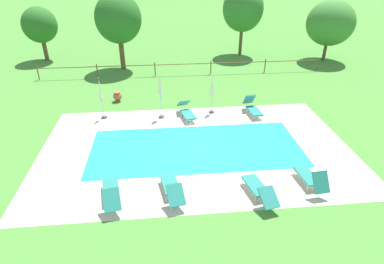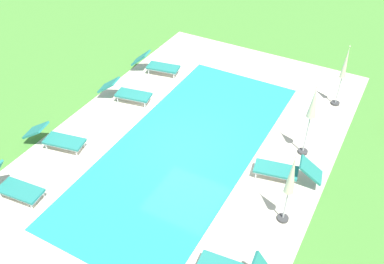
{
  "view_description": "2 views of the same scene",
  "coord_description": "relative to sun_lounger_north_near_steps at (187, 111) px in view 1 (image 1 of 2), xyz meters",
  "views": [
    {
      "loc": [
        -1.49,
        -12.86,
        8.11
      ],
      "look_at": [
        -0.14,
        0.5,
        0.6
      ],
      "focal_mm": 29.73,
      "sensor_mm": 36.0,
      "label": 1
    },
    {
      "loc": [
        9.1,
        5.2,
        9.12
      ],
      "look_at": [
        0.28,
        0.38,
        1.0
      ],
      "focal_mm": 39.51,
      "sensor_mm": 36.0,
      "label": 2
    }
  ],
  "objects": [
    {
      "name": "sun_lounger_south_near_corner",
      "position": [
        -1.14,
        -6.61,
        -0.01
      ],
      "size": [
        0.95,
        2.09,
        0.82
      ],
      "color": "#237A70",
      "rests_on": "ground"
    },
    {
      "name": "ground_plane",
      "position": [
        0.16,
        -3.32,
        -0.37
      ],
      "size": [
        160.0,
        160.0,
        0.0
      ],
      "primitive_type": "plane",
      "color": "#478433"
    },
    {
      "name": "tree_centre",
      "position": [
        -11.25,
        12.45,
        2.6
      ],
      "size": [
        2.83,
        2.83,
        4.45
      ],
      "color": "brown",
      "rests_on": "ground"
    },
    {
      "name": "sun_lounger_south_mid",
      "position": [
        -3.4,
        -6.69,
        0.0
      ],
      "size": [
        0.94,
        2.05,
        0.87
      ],
      "color": "#237A70",
      "rests_on": "ground"
    },
    {
      "name": "pool_coping_rim",
      "position": [
        0.16,
        -3.32,
        -0.36
      ],
      "size": [
        10.5,
        4.77,
        0.01
      ],
      "color": "beige",
      "rests_on": "ground"
    },
    {
      "name": "sun_lounger_north_end",
      "position": [
        2.15,
        -7.04,
        -0.01
      ],
      "size": [
        0.98,
        2.12,
        0.77
      ],
      "color": "#237A70",
      "rests_on": "ground"
    },
    {
      "name": "swimming_pool_water",
      "position": [
        0.16,
        -3.32,
        -0.37
      ],
      "size": [
        10.02,
        4.29,
        0.01
      ],
      "primitive_type": "cube",
      "color": "#23A8C1",
      "rests_on": "ground"
    },
    {
      "name": "sun_lounger_north_far",
      "position": [
        3.84,
        0.06,
        0.03
      ],
      "size": [
        0.79,
        1.87,
        1.02
      ],
      "color": "#237A70",
      "rests_on": "ground"
    },
    {
      "name": "sun_lounger_north_near_steps",
      "position": [
        0.0,
        0.0,
        0.0
      ],
      "size": [
        0.98,
        2.07,
        0.85
      ],
      "color": "#237A70",
      "rests_on": "ground"
    },
    {
      "name": "patio_umbrella_closed_row_centre",
      "position": [
        -1.43,
        0.12,
        1.38
      ],
      "size": [
        0.32,
        0.32,
        2.53
      ],
      "color": "#383838",
      "rests_on": "ground"
    },
    {
      "name": "patio_umbrella_closed_row_mid_west",
      "position": [
        1.51,
        0.47,
        1.16
      ],
      "size": [
        0.32,
        0.32,
        2.34
      ],
      "color": "#383838",
      "rests_on": "ground"
    },
    {
      "name": "pool_deck_paving",
      "position": [
        0.16,
        -3.32,
        -0.37
      ],
      "size": [
        14.69,
        8.96,
        0.01
      ],
      "primitive_type": "cube",
      "color": "beige",
      "rests_on": "ground"
    },
    {
      "name": "tree_west_mid",
      "position": [
        -4.36,
        9.3,
        3.53
      ],
      "size": [
        3.49,
        3.49,
        5.78
      ],
      "color": "brown",
      "rests_on": "ground"
    },
    {
      "name": "tree_far_west",
      "position": [
        6.0,
        12.45,
        3.64
      ],
      "size": [
        3.51,
        3.51,
        5.97
      ],
      "color": "brown",
      "rests_on": "ground"
    },
    {
      "name": "perimeter_fence",
      "position": [
        0.36,
        7.33,
        0.34
      ],
      "size": [
        21.51,
        0.08,
        1.05
      ],
      "color": "brown",
      "rests_on": "ground"
    },
    {
      "name": "patio_umbrella_closed_row_west",
      "position": [
        -4.68,
        0.37,
        1.11
      ],
      "size": [
        0.32,
        0.32,
        2.42
      ],
      "color": "#383838",
      "rests_on": "ground"
    },
    {
      "name": "tree_east_mid",
      "position": [
        12.92,
        10.05,
        2.76
      ],
      "size": [
        3.91,
        3.91,
        4.98
      ],
      "color": "brown",
      "rests_on": "ground"
    },
    {
      "name": "terracotta_urn_near_fence",
      "position": [
        -4.14,
        2.7,
        -0.03
      ],
      "size": [
        0.53,
        0.53,
        0.63
      ],
      "color": "#A85B38",
      "rests_on": "ground"
    },
    {
      "name": "sun_lounger_north_mid",
      "position": [
        4.37,
        -6.63,
        0.03
      ],
      "size": [
        0.78,
        1.87,
        1.02
      ],
      "color": "#237A70",
      "rests_on": "ground"
    }
  ]
}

